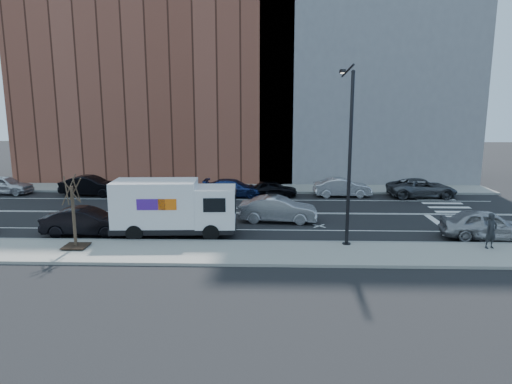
# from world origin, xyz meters

# --- Properties ---
(ground) EXTENTS (120.00, 120.00, 0.00)m
(ground) POSITION_xyz_m (0.00, 0.00, 0.00)
(ground) COLOR black
(ground) RESTS_ON ground
(sidewalk_near) EXTENTS (44.00, 3.60, 0.15)m
(sidewalk_near) POSITION_xyz_m (0.00, -8.80, 0.07)
(sidewalk_near) COLOR gray
(sidewalk_near) RESTS_ON ground
(sidewalk_far) EXTENTS (44.00, 3.60, 0.15)m
(sidewalk_far) POSITION_xyz_m (0.00, 8.80, 0.07)
(sidewalk_far) COLOR gray
(sidewalk_far) RESTS_ON ground
(curb_near) EXTENTS (44.00, 0.25, 0.17)m
(curb_near) POSITION_xyz_m (0.00, -7.00, 0.08)
(curb_near) COLOR gray
(curb_near) RESTS_ON ground
(curb_far) EXTENTS (44.00, 0.25, 0.17)m
(curb_far) POSITION_xyz_m (0.00, 7.00, 0.08)
(curb_far) COLOR gray
(curb_far) RESTS_ON ground
(crosswalk) EXTENTS (3.00, 14.00, 0.01)m
(crosswalk) POSITION_xyz_m (16.00, 0.00, 0.00)
(crosswalk) COLOR white
(crosswalk) RESTS_ON ground
(road_markings) EXTENTS (40.00, 8.60, 0.01)m
(road_markings) POSITION_xyz_m (0.00, 0.00, 0.00)
(road_markings) COLOR white
(road_markings) RESTS_ON ground
(bldg_brick) EXTENTS (26.00, 10.00, 22.00)m
(bldg_brick) POSITION_xyz_m (-8.00, 15.60, 11.00)
(bldg_brick) COLOR brown
(bldg_brick) RESTS_ON ground
(bldg_concrete) EXTENTS (20.00, 10.00, 26.00)m
(bldg_concrete) POSITION_xyz_m (12.00, 15.60, 13.00)
(bldg_concrete) COLOR slate
(bldg_concrete) RESTS_ON ground
(streetlight) EXTENTS (0.44, 4.02, 9.34)m
(streetlight) POSITION_xyz_m (7.00, -6.91, 5.08)
(streetlight) COLOR black
(streetlight) RESTS_ON ground
(street_tree) EXTENTS (1.20, 1.20, 3.75)m
(street_tree) POSITION_xyz_m (-7.00, -8.40, 1.45)
(street_tree) COLOR black
(street_tree) RESTS_ON ground
(fedex_van) EXTENTS (7.08, 2.77, 3.18)m
(fedex_van) POSITION_xyz_m (-2.49, -5.60, 1.67)
(fedex_van) COLOR black
(fedex_van) RESTS_ON ground
(far_parked_a) EXTENTS (4.59, 2.10, 1.53)m
(far_parked_a) POSITION_xyz_m (-19.05, 6.03, 0.76)
(far_parked_a) COLOR silver
(far_parked_a) RESTS_ON ground
(far_parked_b) EXTENTS (5.02, 2.18, 1.61)m
(far_parked_b) POSITION_xyz_m (-11.70, 5.68, 0.80)
(far_parked_b) COLOR black
(far_parked_b) RESTS_ON ground
(far_parked_c) EXTENTS (5.45, 2.76, 1.48)m
(far_parked_c) POSITION_xyz_m (-6.66, 5.39, 0.74)
(far_parked_c) COLOR #47494E
(far_parked_c) RESTS_ON ground
(far_parked_d) EXTENTS (4.89, 2.23, 1.39)m
(far_parked_d) POSITION_xyz_m (-0.00, 5.66, 0.69)
(far_parked_d) COLOR navy
(far_parked_d) RESTS_ON ground
(far_parked_e) EXTENTS (3.89, 1.60, 1.32)m
(far_parked_e) POSITION_xyz_m (3.20, 5.66, 0.66)
(far_parked_e) COLOR black
(far_parked_e) RESTS_ON ground
(far_parked_f) EXTENTS (4.64, 1.79, 1.51)m
(far_parked_f) POSITION_xyz_m (8.80, 5.84, 0.75)
(far_parked_f) COLOR silver
(far_parked_f) RESTS_ON ground
(far_parked_g) EXTENTS (5.53, 2.76, 1.50)m
(far_parked_g) POSITION_xyz_m (15.15, 5.76, 0.75)
(far_parked_g) COLOR #44464B
(far_parked_g) RESTS_ON ground
(driving_sedan) EXTENTS (5.03, 2.10, 1.62)m
(driving_sedan) POSITION_xyz_m (3.49, -2.30, 0.81)
(driving_sedan) COLOR #A5A5A9
(driving_sedan) RESTS_ON ground
(near_parked_rear_a) EXTENTS (4.85, 1.74, 1.59)m
(near_parked_rear_a) POSITION_xyz_m (-7.50, -5.69, 0.80)
(near_parked_rear_a) COLOR black
(near_parked_rear_a) RESTS_ON ground
(near_parked_front) EXTENTS (5.08, 2.60, 1.65)m
(near_parked_front) POSITION_xyz_m (14.96, -5.82, 0.83)
(near_parked_front) COLOR #9B9A9F
(near_parked_front) RESTS_ON ground
(pedestrian) EXTENTS (0.77, 0.63, 1.82)m
(pedestrian) POSITION_xyz_m (14.21, -7.87, 1.06)
(pedestrian) COLOR black
(pedestrian) RESTS_ON sidewalk_near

